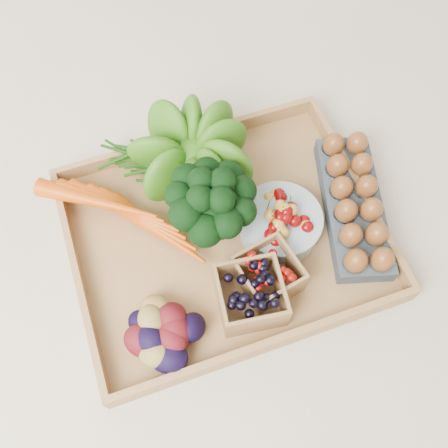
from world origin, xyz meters
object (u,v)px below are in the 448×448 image
object	(u,v)px
tray	(224,237)
broccoli	(212,215)
egg_carton	(353,206)
cherry_bowl	(280,222)

from	to	relation	value
tray	broccoli	size ratio (longest dim) A/B	3.48
tray	broccoli	world-z (taller)	broccoli
tray	broccoli	xyz separation A→B (m)	(-0.02, 0.01, 0.07)
tray	egg_carton	world-z (taller)	egg_carton
tray	egg_carton	distance (m)	0.25
broccoli	cherry_bowl	xyz separation A→B (m)	(0.12, -0.03, -0.04)
cherry_bowl	tray	bearing A→B (deg)	169.33
cherry_bowl	egg_carton	xyz separation A→B (m)	(0.14, -0.01, -0.00)
broccoli	cherry_bowl	size ratio (longest dim) A/B	1.03
cherry_bowl	broccoli	bearing A→B (deg)	163.97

